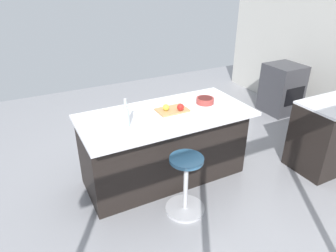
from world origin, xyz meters
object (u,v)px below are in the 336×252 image
(cutting_board, at_px, (172,110))
(fruit_bowl, at_px, (205,100))
(water_bottle, at_px, (126,116))
(stool_by_window, at_px, (186,186))
(apple_yellow, at_px, (166,107))
(apple_red, at_px, (181,107))
(kitchen_island, at_px, (164,146))
(oven_range, at_px, (282,89))

(cutting_board, height_order, fruit_bowl, fruit_bowl)
(cutting_board, bearing_deg, water_bottle, 11.92)
(stool_by_window, distance_m, apple_yellow, 0.93)
(apple_red, xyz_separation_m, fruit_bowl, (-0.40, -0.09, -0.02))
(kitchen_island, bearing_deg, apple_red, 154.54)
(fruit_bowl, bearing_deg, cutting_board, 2.17)
(apple_yellow, xyz_separation_m, fruit_bowl, (-0.55, -0.01, -0.02))
(cutting_board, bearing_deg, fruit_bowl, -177.83)
(water_bottle, xyz_separation_m, fruit_bowl, (-1.09, -0.15, -0.08))
(stool_by_window, relative_size, fruit_bowl, 3.15)
(oven_range, relative_size, cutting_board, 2.48)
(oven_range, bearing_deg, stool_by_window, 27.34)
(oven_range, bearing_deg, fruit_bowl, 20.39)
(cutting_board, distance_m, apple_yellow, 0.09)
(cutting_board, bearing_deg, oven_range, -162.54)
(stool_by_window, relative_size, apple_yellow, 8.89)
(oven_range, bearing_deg, cutting_board, 17.46)
(kitchen_island, xyz_separation_m, apple_red, (-0.17, 0.08, 0.51))
(apple_red, xyz_separation_m, apple_yellow, (0.15, -0.08, -0.00))
(cutting_board, xyz_separation_m, apple_red, (-0.07, 0.07, 0.05))
(kitchen_island, bearing_deg, fruit_bowl, -179.08)
(oven_range, xyz_separation_m, water_bottle, (3.38, 1.00, 0.59))
(apple_red, distance_m, fruit_bowl, 0.41)
(apple_yellow, distance_m, water_bottle, 0.56)
(apple_red, bearing_deg, oven_range, -160.72)
(stool_by_window, xyz_separation_m, cutting_board, (-0.18, -0.65, 0.60))
(stool_by_window, bearing_deg, cutting_board, -105.21)
(oven_range, bearing_deg, apple_yellow, 16.91)
(water_bottle, distance_m, fruit_bowl, 1.10)
(kitchen_island, relative_size, water_bottle, 6.44)
(stool_by_window, height_order, apple_yellow, apple_yellow)
(cutting_board, relative_size, apple_yellow, 4.66)
(water_bottle, bearing_deg, stool_by_window, 130.09)
(water_bottle, bearing_deg, kitchen_island, -164.93)
(stool_by_window, xyz_separation_m, apple_yellow, (-0.10, -0.66, 0.65))
(kitchen_island, height_order, fruit_bowl, fruit_bowl)
(stool_by_window, xyz_separation_m, water_bottle, (0.44, -0.52, 0.72))
(apple_red, bearing_deg, fruit_bowl, -167.25)
(oven_range, xyz_separation_m, fruit_bowl, (2.29, 0.85, 0.51))
(cutting_board, height_order, water_bottle, water_bottle)
(apple_yellow, bearing_deg, water_bottle, 14.08)
(cutting_board, distance_m, apple_red, 0.11)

